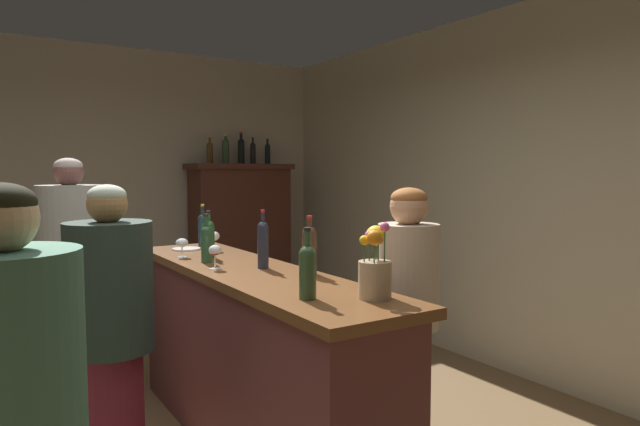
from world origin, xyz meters
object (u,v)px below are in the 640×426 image
object	(u,v)px
patron_by_cabinet	(72,279)
flower_arrangement	(375,268)
patron_tall	(111,338)
wine_bottle_merlot	(309,248)
wine_glass_mid	(182,243)
wine_bottle_riesling	(308,269)
display_cabinet	(241,236)
wine_glass_rear	(215,252)
display_bottle_midleft	(226,150)
wine_bottle_syrah	(203,229)
display_bottle_left	(210,151)
wine_bottle_chardonnay	(209,237)
cheese_plate	(186,249)
wine_bottle_rose	(263,243)
display_bottle_midright	(253,152)
wine_bottle_pinot	(206,242)
display_bottle_center	(241,150)
display_bottle_right	(268,153)
bartender	(408,314)
wine_glass_front	(214,237)
bar_counter	(251,358)

from	to	relation	value
patron_by_cabinet	flower_arrangement	bearing A→B (deg)	-7.20
patron_tall	patron_by_cabinet	distance (m)	1.16
wine_bottle_merlot	wine_glass_mid	size ratio (longest dim) A/B	2.57
wine_bottle_riesling	patron_tall	bearing A→B (deg)	139.48
display_cabinet	flower_arrangement	xyz separation A→B (m)	(-1.11, -3.82, 0.30)
wine_glass_mid	patron_by_cabinet	world-z (taller)	patron_by_cabinet
wine_glass_rear	display_bottle_midleft	distance (m)	3.11
wine_bottle_syrah	display_bottle_left	bearing A→B (deg)	66.77
wine_bottle_chardonnay	wine_bottle_riesling	world-z (taller)	wine_bottle_riesling
cheese_plate	display_bottle_midleft	world-z (taller)	display_bottle_midleft
wine_bottle_syrah	wine_bottle_rose	bearing A→B (deg)	-92.03
wine_bottle_riesling	display_bottle_midright	bearing A→B (deg)	67.45
wine_bottle_chardonnay	wine_bottle_pinot	xyz separation A→B (m)	(-0.08, -0.18, -0.01)
wine_bottle_chardonnay	display_bottle_center	bearing A→B (deg)	60.78
wine_bottle_chardonnay	display_bottle_left	bearing A→B (deg)	68.09
wine_bottle_merlot	cheese_plate	size ratio (longest dim) A/B	1.61
wine_bottle_pinot	wine_bottle_merlot	size ratio (longest dim) A/B	0.94
patron_tall	patron_by_cabinet	world-z (taller)	patron_by_cabinet
wine_bottle_chardonnay	display_bottle_right	world-z (taller)	display_bottle_right
wine_bottle_merlot	flower_arrangement	size ratio (longest dim) A/B	0.94
display_bottle_midright	wine_bottle_syrah	bearing A→B (deg)	-125.23
wine_glass_rear	wine_bottle_merlot	bearing A→B (deg)	-49.19
wine_bottle_merlot	bartender	distance (m)	0.63
display_bottle_center	patron_by_cabinet	xyz separation A→B (m)	(-2.06, -1.93, -0.92)
wine_bottle_syrah	wine_glass_mid	size ratio (longest dim) A/B	2.55
cheese_plate	display_bottle_right	bearing A→B (deg)	49.53
display_bottle_left	bartender	world-z (taller)	display_bottle_left
patron_by_cabinet	wine_bottle_merlot	bearing A→B (deg)	4.65
display_cabinet	display_bottle_midright	xyz separation A→B (m)	(0.16, -0.00, 0.94)
wine_bottle_riesling	wine_glass_rear	distance (m)	0.92
display_bottle_center	wine_bottle_pinot	bearing A→B (deg)	-118.96
patron_by_cabinet	bartender	bearing A→B (deg)	7.52
display_cabinet	patron_tall	world-z (taller)	display_cabinet
wine_glass_front	display_bottle_center	distance (m)	2.49
wine_glass_mid	bartender	size ratio (longest dim) A/B	0.08
patron_by_cabinet	wine_glass_front	bearing A→B (deg)	46.26
display_bottle_midright	display_bottle_right	size ratio (longest dim) A/B	1.04
wine_bottle_syrah	bartender	distance (m)	1.78
display_cabinet	display_bottle_midleft	distance (m)	0.97
display_cabinet	display_bottle_midright	distance (m)	0.95
bar_counter	wine_glass_rear	bearing A→B (deg)	146.46
patron_tall	bartender	bearing A→B (deg)	-41.02
patron_tall	wine_glass_front	bearing A→B (deg)	24.17
wine_glass_front	bartender	size ratio (longest dim) A/B	0.09
display_bottle_center	display_bottle_midright	world-z (taller)	display_bottle_center
display_bottle_midleft	display_bottle_right	bearing A→B (deg)	0.00
wine_bottle_syrah	wine_bottle_riesling	world-z (taller)	wine_bottle_syrah
display_bottle_midright	patron_by_cabinet	size ratio (longest dim) A/B	0.18
wine_glass_mid	display_bottle_right	xyz separation A→B (m)	(1.78, 2.24, 0.68)
display_bottle_midleft	patron_by_cabinet	world-z (taller)	display_bottle_midleft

